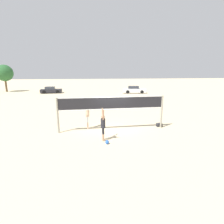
# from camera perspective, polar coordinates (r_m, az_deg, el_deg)

# --- Properties ---
(ground_plane) EXTENTS (200.00, 200.00, 0.00)m
(ground_plane) POSITION_cam_1_polar(r_m,az_deg,el_deg) (12.76, 0.00, -5.88)
(ground_plane) COLOR beige
(volleyball_net) EXTENTS (7.61, 0.13, 2.44)m
(volleyball_net) POSITION_cam_1_polar(r_m,az_deg,el_deg) (12.31, 0.00, 1.73)
(volleyball_net) COLOR gray
(volleyball_net) RESTS_ON ground_plane
(player_spiker) EXTENTS (0.28, 0.68, 1.99)m
(player_spiker) POSITION_cam_1_polar(r_m,az_deg,el_deg) (10.57, -2.95, -3.97)
(player_spiker) COLOR tan
(player_spiker) RESTS_ON ground_plane
(player_blocker) EXTENTS (0.28, 0.73, 2.30)m
(player_blocker) POSITION_cam_1_polar(r_m,az_deg,el_deg) (12.87, -8.03, -0.18)
(player_blocker) COLOR beige
(player_blocker) RESTS_ON ground_plane
(volleyball) EXTENTS (0.23, 0.23, 0.23)m
(volleyball) POSITION_cam_1_polar(r_m,az_deg,el_deg) (10.34, -1.61, -9.79)
(volleyball) COLOR blue
(volleyball) RESTS_ON ground_plane
(gear_bag) EXTENTS (0.41, 0.29, 0.26)m
(gear_bag) POSITION_cam_1_polar(r_m,az_deg,el_deg) (14.00, 15.16, -4.07)
(gear_bag) COLOR #2D2D33
(gear_bag) RESTS_ON ground_plane
(parked_car_near) EXTENTS (4.18, 2.15, 1.28)m
(parked_car_near) POSITION_cam_1_polar(r_m,az_deg,el_deg) (37.38, -19.26, 6.74)
(parked_car_near) COLOR #232328
(parked_car_near) RESTS_ON ground_plane
(parked_car_mid) EXTENTS (4.77, 2.56, 1.40)m
(parked_car_mid) POSITION_cam_1_polar(r_m,az_deg,el_deg) (35.60, 7.24, 7.18)
(parked_car_mid) COLOR silver
(parked_car_mid) RESTS_ON ground_plane
(tree_left_cluster) EXTENTS (3.44, 3.44, 5.67)m
(tree_left_cluster) POSITION_cam_1_polar(r_m,az_deg,el_deg) (43.99, -31.69, 10.76)
(tree_left_cluster) COLOR brown
(tree_left_cluster) RESTS_ON ground_plane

